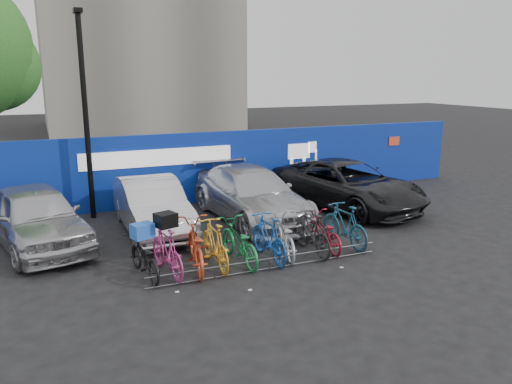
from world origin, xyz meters
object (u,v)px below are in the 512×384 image
car_2 (251,194)px  bike_7 (312,233)px  car_1 (152,206)px  bike_5 (269,238)px  lamppost (85,111)px  bike_9 (345,225)px  bike_2 (195,246)px  car_3 (346,185)px  bike_8 (324,232)px  bike_3 (215,244)px  bike_6 (284,236)px  bike_rack (269,264)px  bike_4 (239,242)px  car_0 (36,217)px  bike_1 (167,251)px  bike_0 (144,257)px

car_2 → bike_7: (0.21, -3.35, -0.25)m
car_1 → bike_5: 3.95m
car_1 → bike_5: bearing=-58.9°
lamppost → bike_9: bearing=-42.6°
car_2 → bike_2: bearing=-133.8°
car_1 → car_3: size_ratio=0.80×
bike_9 → bike_8: bearing=0.4°
bike_3 → bike_6: 1.79m
bike_rack → lamppost: bearing=118.1°
bike_4 → bike_7: (1.88, -0.12, 0.02)m
bike_2 → bike_6: (2.23, -0.01, -0.06)m
car_0 → bike_3: car_0 is taller
bike_5 → car_2: bearing=-106.1°
car_0 → bike_6: 6.29m
lamppost → bike_2: (1.71, -5.24, -2.72)m
car_1 → bike_7: 4.66m
lamppost → bike_1: lamppost is taller
car_0 → bike_4: size_ratio=2.41×
car_1 → bike_6: bearing=-52.0°
bike_0 → bike_6: bearing=171.7°
bike_5 → bike_7: size_ratio=1.06×
car_0 → bike_3: size_ratio=2.54×
bike_2 → bike_4: (1.03, -0.05, -0.05)m
car_0 → car_1: 2.97m
bike_6 → bike_9: bearing=-167.0°
car_2 → bike_7: size_ratio=3.05×
bike_0 → bike_3: bike_3 is taller
car_0 → bike_7: bearing=-41.3°
car_1 → bike_4: size_ratio=2.30×
car_2 → bike_rack: bearing=-110.6°
bike_1 → bike_7: bearing=171.3°
lamppost → bike_7: bearing=-49.5°
car_1 → bike_7: bearing=-46.6°
bike_2 → bike_8: (3.33, -0.04, -0.09)m
lamppost → car_2: 5.47m
bike_1 → bike_2: bike_2 is taller
bike_0 → bike_6: (3.38, 0.00, 0.05)m
lamppost → car_3: size_ratio=1.10×
bike_1 → bike_2: 0.67m
bike_0 → bike_3: 1.60m
bike_2 → bike_7: bearing=-174.1°
bike_5 → lamppost: bearing=-57.6°
bike_3 → bike_6: (1.79, 0.08, -0.06)m
car_0 → bike_7: size_ratio=2.65×
bike_6 → bike_1: bearing=13.7°
bike_3 → bike_7: size_ratio=1.04×
lamppost → bike_9: 8.19m
bike_rack → bike_6: (0.74, 0.75, 0.33)m
car_0 → bike_9: car_0 is taller
lamppost → car_2: (4.41, -2.06, -2.49)m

